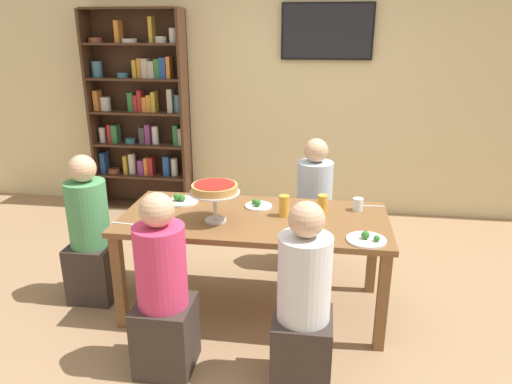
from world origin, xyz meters
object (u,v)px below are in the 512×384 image
Objects in this scene: diner_head_west at (91,239)px; beer_glass_amber_tall at (323,204)px; deep_dish_pizza_stand at (215,190)px; water_glass_clear_near at (358,204)px; diner_near_right at (303,311)px; cutlery_knife_near at (124,224)px; salad_plate_near_diner at (182,200)px; beer_glass_amber_short at (284,206)px; salad_plate_far_diner at (367,239)px; dining_table at (254,227)px; salad_plate_spare at (258,205)px; diner_near_left at (163,297)px; cutlery_fork_near at (373,206)px; diner_far_right at (314,213)px; bookshelf at (141,111)px; television at (327,31)px.

beer_glass_amber_tall is at bearing 5.89° from diner_head_west.
water_glass_clear_near is at bearing 19.50° from deep_dish_pizza_stand.
diner_near_right is 6.39× the size of cutlery_knife_near.
beer_glass_amber_short reaches higher than salad_plate_near_diner.
water_glass_clear_near is at bearing 93.05° from salad_plate_far_diner.
dining_table is 0.42m from deep_dish_pizza_stand.
deep_dish_pizza_stand reaches higher than salad_plate_near_diner.
salad_plate_spare is at bearing 144.58° from beer_glass_amber_short.
diner_near_left reaches higher than salad_plate_spare.
diner_head_west is 6.39× the size of cutlery_knife_near.
salad_plate_far_diner is (1.20, 0.44, 0.26)m from diner_near_left.
cutlery_knife_near reaches higher than dining_table.
salad_plate_far_diner reaches higher than cutlery_fork_near.
cutlery_fork_near is at bearing 9.18° from salad_plate_spare.
diner_far_right is at bearing 122.05° from water_glass_clear_near.
diner_near_right is at bearing -0.39° from diner_far_right.
beer_glass_amber_short reaches higher than beer_glass_amber_tall.
diner_near_left reaches higher than cutlery_knife_near.
bookshelf is 1.92× the size of diner_far_right.
dining_table is 20.25× the size of water_glass_clear_near.
salad_plate_near_diner is 1.07m from beer_glass_amber_tall.
television is 2.24m from water_glass_clear_near.
salad_plate_spare is at bearing 50.81° from deep_dish_pizza_stand.
diner_far_right is 1.19m from deep_dish_pizza_stand.
diner_near_left is 6.39× the size of cutlery_fork_near.
dining_table is at bearing 158.32° from salad_plate_far_diner.
diner_near_left is at bearing -160.03° from salad_plate_far_diner.
salad_plate_near_diner is at bearing 178.56° from salad_plate_spare.
deep_dish_pizza_stand is at bearing 45.44° from diner_near_right.
bookshelf is at bearing 99.65° from diner_head_west.
beer_glass_amber_tall is at bearing -4.70° from salad_plate_spare.
diner_far_right is at bearing 52.96° from deep_dish_pizza_stand.
salad_plate_spare is at bearing 175.30° from beer_glass_amber_tall.
bookshelf is 3.32m from salad_plate_far_diner.
salad_plate_spare is (0.00, 0.19, 0.10)m from dining_table.
beer_glass_amber_tall is 0.27m from water_glass_clear_near.
salad_plate_far_diner is (1.35, -0.51, -0.01)m from salad_plate_near_diner.
diner_head_west is at bearing -174.11° from beer_glass_amber_tall.
deep_dish_pizza_stand is at bearing -154.64° from dining_table.
water_glass_clear_near is 0.52× the size of cutlery_knife_near.
diner_near_left is 1.31m from beer_glass_amber_tall.
cutlery_knife_near is at bearing 68.50° from diner_near_right.
television is at bearing -0.96° from diner_near_right.
salad_plate_near_diner is at bearing 66.37° from cutlery_knife_near.
beer_glass_amber_short is at bearing 13.20° from diner_near_right.
dining_table is 0.90m from cutlery_knife_near.
salad_plate_far_diner is 1.62m from cutlery_knife_near.
water_glass_clear_near is at bearing 3.07° from salad_plate_spare.
salad_plate_near_diner is (1.00, -1.80, -0.36)m from bookshelf.
cutlery_knife_near is at bearing -152.25° from salad_plate_spare.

